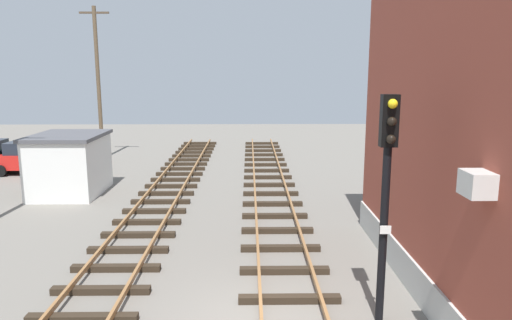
% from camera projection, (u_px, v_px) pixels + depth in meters
% --- Properties ---
extents(track_near_building, '(2.50, 53.56, 0.32)m').
position_uv_depth(track_near_building, '(293.00, 315.00, 10.67)').
color(track_near_building, '#2D2319').
rests_on(track_near_building, ground).
extents(track_centre, '(2.50, 53.56, 0.32)m').
position_uv_depth(track_centre, '(82.00, 317.00, 10.60)').
color(track_centre, '#2D2319').
rests_on(track_centre, ground).
extents(signal_mast, '(0.36, 0.40, 5.09)m').
position_uv_depth(signal_mast, '(386.00, 183.00, 10.09)').
color(signal_mast, black).
rests_on(signal_mast, ground).
extents(control_hut, '(3.00, 3.80, 2.76)m').
position_uv_depth(control_hut, '(69.00, 164.00, 21.47)').
color(control_hut, silver).
rests_on(control_hut, ground).
extents(parked_car_red, '(4.20, 2.04, 1.76)m').
position_uv_depth(parked_car_red, '(32.00, 157.00, 25.91)').
color(parked_car_red, red).
rests_on(parked_car_red, ground).
extents(utility_pole_far, '(1.80, 0.24, 9.44)m').
position_uv_depth(utility_pole_far, '(98.00, 81.00, 29.46)').
color(utility_pole_far, brown).
rests_on(utility_pole_far, ground).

